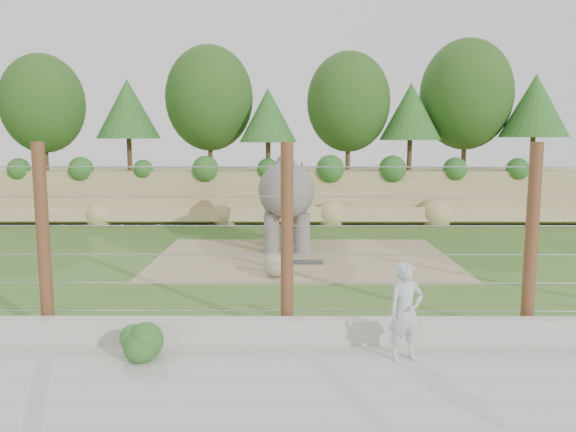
{
  "coord_description": "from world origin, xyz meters",
  "views": [
    {
      "loc": [
        0.05,
        -15.8,
        4.07
      ],
      "look_at": [
        0.0,
        2.0,
        1.6
      ],
      "focal_mm": 35.0,
      "sensor_mm": 36.0,
      "label": 1
    }
  ],
  "objects_px": {
    "barrier_fence": "(287,240)",
    "zookeeper": "(406,312)",
    "stone_ball": "(275,265)",
    "elephant": "(286,204)"
  },
  "relations": [
    {
      "from": "barrier_fence",
      "to": "zookeeper",
      "type": "relative_size",
      "value": 11.07
    },
    {
      "from": "elephant",
      "to": "zookeeper",
      "type": "distance_m",
      "value": 10.83
    },
    {
      "from": "stone_ball",
      "to": "zookeeper",
      "type": "bearing_deg",
      "value": -67.58
    },
    {
      "from": "stone_ball",
      "to": "elephant",
      "type": "bearing_deg",
      "value": 85.88
    },
    {
      "from": "elephant",
      "to": "barrier_fence",
      "type": "height_order",
      "value": "barrier_fence"
    },
    {
      "from": "elephant",
      "to": "zookeeper",
      "type": "bearing_deg",
      "value": -79.37
    },
    {
      "from": "elephant",
      "to": "barrier_fence",
      "type": "bearing_deg",
      "value": -90.96
    },
    {
      "from": "elephant",
      "to": "zookeeper",
      "type": "height_order",
      "value": "elephant"
    },
    {
      "from": "stone_ball",
      "to": "zookeeper",
      "type": "distance_m",
      "value": 6.74
    },
    {
      "from": "elephant",
      "to": "stone_ball",
      "type": "distance_m",
      "value": 4.55
    }
  ]
}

